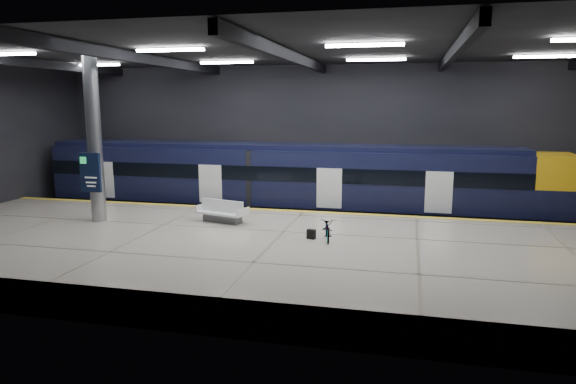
% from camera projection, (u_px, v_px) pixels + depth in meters
% --- Properties ---
extents(ground, '(30.00, 30.00, 0.00)m').
position_uv_depth(ground, '(290.00, 252.00, 20.94)').
color(ground, black).
rests_on(ground, ground).
extents(room_shell, '(30.10, 16.10, 8.05)m').
position_uv_depth(room_shell, '(290.00, 110.00, 19.96)').
color(room_shell, black).
rests_on(room_shell, ground).
extents(platform, '(30.00, 11.00, 1.10)m').
position_uv_depth(platform, '(274.00, 256.00, 18.45)').
color(platform, beige).
rests_on(platform, ground).
extents(safety_strip, '(30.00, 0.40, 0.01)m').
position_uv_depth(safety_strip, '(303.00, 211.00, 23.39)').
color(safety_strip, yellow).
rests_on(safety_strip, platform).
extents(rails, '(30.00, 1.52, 0.16)m').
position_uv_depth(rails, '(314.00, 220.00, 26.20)').
color(rails, gray).
rests_on(rails, ground).
extents(train, '(29.40, 2.84, 3.79)m').
position_uv_depth(train, '(310.00, 182.00, 25.91)').
color(train, black).
rests_on(train, ground).
extents(bench, '(2.28, 1.41, 0.94)m').
position_uv_depth(bench, '(222.00, 214.00, 21.28)').
color(bench, '#595B60').
rests_on(bench, platform).
extents(bicycle, '(0.90, 1.71, 0.86)m').
position_uv_depth(bicycle, '(328.00, 228.00, 18.49)').
color(bicycle, '#99999E').
rests_on(bicycle, platform).
extents(pannier_bag, '(0.34, 0.25, 0.35)m').
position_uv_depth(pannier_bag, '(311.00, 234.00, 18.67)').
color(pannier_bag, black).
rests_on(pannier_bag, platform).
extents(info_column, '(0.90, 0.78, 6.90)m').
position_uv_depth(info_column, '(94.00, 141.00, 20.99)').
color(info_column, '#9EA0A5').
rests_on(info_column, platform).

